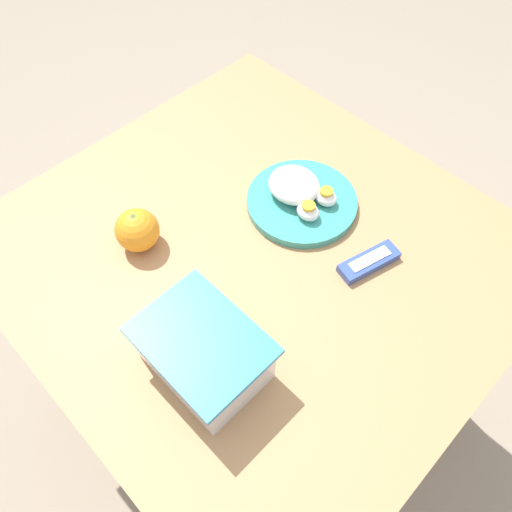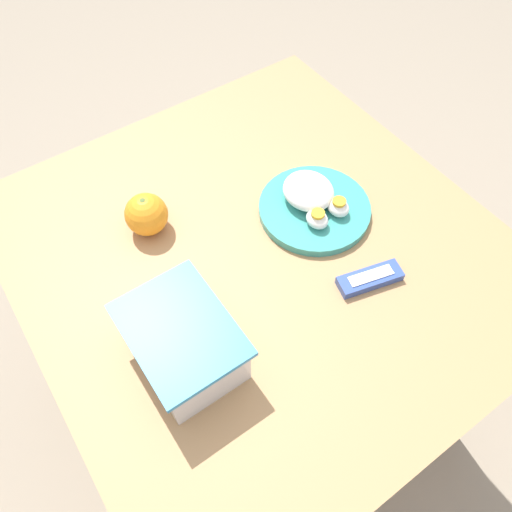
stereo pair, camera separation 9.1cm
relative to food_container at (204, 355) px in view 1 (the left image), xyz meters
name	(u,v)px [view 1 (the left image)]	position (x,y,z in m)	size (l,w,h in m)	color
ground_plane	(256,385)	(0.11, -0.23, -0.79)	(10.00, 10.00, 0.00)	gray
table	(256,284)	(0.11, -0.23, -0.18)	(0.93, 0.87, 0.74)	#AD7F51
food_container	(204,355)	(0.00, 0.00, 0.00)	(0.20, 0.15, 0.10)	white
orange_fruit	(137,230)	(0.28, -0.08, 0.00)	(0.08, 0.08, 0.08)	orange
rice_plate	(300,197)	(0.13, -0.37, -0.02)	(0.22, 0.22, 0.06)	teal
candy_bar	(369,262)	(-0.06, -0.35, -0.04)	(0.07, 0.13, 0.02)	#334C9E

